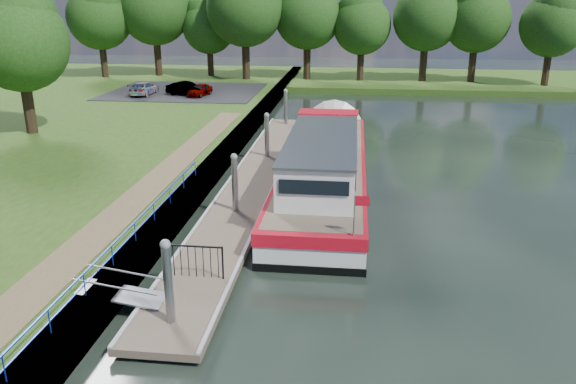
# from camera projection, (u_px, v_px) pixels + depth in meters

# --- Properties ---
(ground) EXTENTS (160.00, 160.00, 0.00)m
(ground) POSITION_uv_depth(u_px,v_px,m) (177.00, 324.00, 16.60)
(ground) COLOR black
(ground) RESTS_ON ground
(bank_edge) EXTENTS (1.10, 90.00, 0.78)m
(bank_edge) POSITION_uv_depth(u_px,v_px,m) (214.00, 166.00, 30.84)
(bank_edge) COLOR #473D2D
(bank_edge) RESTS_ON ground
(far_bank) EXTENTS (60.00, 18.00, 0.60)m
(far_bank) POSITION_uv_depth(u_px,v_px,m) (417.00, 80.00, 63.99)
(far_bank) COLOR #284614
(far_bank) RESTS_ON ground
(footpath) EXTENTS (1.60, 40.00, 0.05)m
(footpath) POSITION_uv_depth(u_px,v_px,m) (134.00, 201.00, 24.34)
(footpath) COLOR brown
(footpath) RESTS_ON riverbank
(carpark) EXTENTS (14.00, 12.00, 0.06)m
(carpark) POSITION_uv_depth(u_px,v_px,m) (185.00, 91.00, 53.24)
(carpark) COLOR black
(carpark) RESTS_ON riverbank
(blue_fence) EXTENTS (0.04, 18.04, 0.72)m
(blue_fence) POSITION_uv_depth(u_px,v_px,m) (124.00, 238.00, 19.30)
(blue_fence) COLOR #0C2DBF
(blue_fence) RESTS_ON riverbank
(pontoon) EXTENTS (2.50, 30.00, 0.56)m
(pontoon) POSITION_uv_depth(u_px,v_px,m) (254.00, 183.00, 28.75)
(pontoon) COLOR brown
(pontoon) RESTS_ON ground
(mooring_piles) EXTENTS (0.30, 27.30, 3.55)m
(mooring_piles) POSITION_uv_depth(u_px,v_px,m) (253.00, 162.00, 28.39)
(mooring_piles) COLOR gray
(mooring_piles) RESTS_ON ground
(gangway) EXTENTS (2.58, 1.00, 0.92)m
(gangway) POSITION_uv_depth(u_px,v_px,m) (122.00, 293.00, 17.08)
(gangway) COLOR #A5A8AD
(gangway) RESTS_ON ground
(gate_panel) EXTENTS (1.85, 0.05, 1.15)m
(gate_panel) POSITION_uv_depth(u_px,v_px,m) (196.00, 257.00, 18.30)
(gate_panel) COLOR black
(gate_panel) RESTS_ON ground
(barge) EXTENTS (4.36, 21.15, 4.78)m
(barge) POSITION_uv_depth(u_px,v_px,m) (325.00, 163.00, 29.02)
(barge) COLOR black
(barge) RESTS_ON ground
(horizon_trees) EXTENTS (54.38, 10.03, 12.87)m
(horizon_trees) POSITION_uv_depth(u_px,v_px,m) (296.00, 10.00, 59.89)
(horizon_trees) COLOR #332316
(horizon_trees) RESTS_ON ground
(bank_tree_a) EXTENTS (6.12, 6.12, 9.72)m
(bank_tree_a) POSITION_uv_depth(u_px,v_px,m) (19.00, 34.00, 34.94)
(bank_tree_a) COLOR #332316
(bank_tree_a) RESTS_ON riverbank
(car_a) EXTENTS (1.88, 3.36, 1.08)m
(car_a) POSITION_uv_depth(u_px,v_px,m) (200.00, 90.00, 50.39)
(car_a) COLOR #999999
(car_a) RESTS_ON carpark
(car_b) EXTENTS (3.90, 2.26, 1.21)m
(car_b) POSITION_uv_depth(u_px,v_px,m) (186.00, 89.00, 50.62)
(car_b) COLOR #999999
(car_b) RESTS_ON carpark
(car_c) EXTENTS (1.72, 4.04, 1.16)m
(car_c) POSITION_uv_depth(u_px,v_px,m) (144.00, 88.00, 50.93)
(car_c) COLOR #999999
(car_c) RESTS_ON carpark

